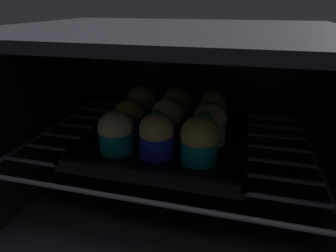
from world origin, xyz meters
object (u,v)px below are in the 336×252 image
(muffin_row0_col0, at_px, (116,132))
(muffin_row1_col0, at_px, (130,118))
(baking_tray, at_px, (168,139))
(muffin_row1_col1, at_px, (166,120))
(muffin_row0_col1, at_px, (158,135))
(muffin_row1_col2, at_px, (210,123))
(muffin_row0_col2, at_px, (200,139))
(muffin_row2_col2, at_px, (212,110))
(muffin_row2_col0, at_px, (142,104))
(muffin_row2_col1, at_px, (177,106))

(muffin_row0_col0, height_order, muffin_row1_col0, muffin_row0_col0)
(baking_tray, bearing_deg, muffin_row1_col1, -118.18)
(muffin_row0_col0, height_order, muffin_row1_col1, muffin_row1_col1)
(muffin_row0_col1, height_order, muffin_row1_col2, muffin_row0_col1)
(muffin_row1_col0, bearing_deg, muffin_row1_col2, 0.36)
(muffin_row0_col2, bearing_deg, muffin_row0_col1, 178.12)
(baking_tray, height_order, muffin_row1_col0, muffin_row1_col0)
(muffin_row0_col0, bearing_deg, muffin_row0_col1, 1.46)
(baking_tray, relative_size, muffin_row2_col2, 3.72)
(baking_tray, height_order, muffin_row2_col0, muffin_row2_col0)
(muffin_row1_col2, xyz_separation_m, muffin_row2_col1, (-0.08, 0.08, 0.00))
(muffin_row1_col1, relative_size, muffin_row2_col0, 1.00)
(muffin_row2_col0, bearing_deg, muffin_row0_col2, -45.01)
(muffin_row1_col1, height_order, muffin_row2_col0, same)
(muffin_row2_col1, bearing_deg, muffin_row1_col1, -91.62)
(muffin_row2_col2, bearing_deg, muffin_row1_col1, -135.36)
(muffin_row2_col1, bearing_deg, muffin_row0_col1, -88.94)
(muffin_row2_col2, bearing_deg, muffin_row0_col2, -90.94)
(muffin_row0_col1, bearing_deg, muffin_row1_col0, 138.12)
(muffin_row0_col1, distance_m, muffin_row0_col2, 0.07)
(muffin_row0_col0, bearing_deg, muffin_row2_col1, 63.95)
(muffin_row1_col1, bearing_deg, muffin_row2_col2, 44.64)
(muffin_row0_col0, height_order, muffin_row2_col0, muffin_row2_col0)
(muffin_row0_col2, xyz_separation_m, muffin_row1_col2, (0.01, 0.07, -0.00))
(muffin_row0_col2, height_order, muffin_row1_col2, muffin_row0_col2)
(baking_tray, xyz_separation_m, muffin_row2_col2, (0.08, 0.07, 0.04))
(muffin_row0_col0, xyz_separation_m, muffin_row2_col0, (-0.01, 0.15, 0.00))
(baking_tray, relative_size, muffin_row1_col2, 3.83)
(muffin_row0_col0, height_order, muffin_row1_col2, muffin_row1_col2)
(baking_tray, xyz_separation_m, muffin_row0_col2, (0.07, -0.08, 0.04))
(muffin_row2_col0, bearing_deg, muffin_row1_col1, -45.82)
(muffin_row1_col2, distance_m, muffin_row2_col0, 0.18)
(muffin_row0_col1, xyz_separation_m, muffin_row1_col0, (-0.08, 0.07, -0.00))
(muffin_row0_col0, relative_size, muffin_row2_col2, 0.91)
(muffin_row1_col1, bearing_deg, baking_tray, 61.82)
(muffin_row1_col2, bearing_deg, muffin_row0_col2, -95.16)
(muffin_row0_col0, bearing_deg, muffin_row1_col0, 92.40)
(muffin_row1_col1, bearing_deg, muffin_row1_col2, 0.95)
(baking_tray, relative_size, muffin_row0_col0, 4.10)
(muffin_row0_col1, distance_m, muffin_row1_col1, 0.07)
(muffin_row0_col1, bearing_deg, muffin_row2_col1, 91.06)
(muffin_row2_col0, xyz_separation_m, muffin_row2_col2, (0.15, -0.00, 0.00))
(muffin_row0_col0, height_order, muffin_row0_col1, muffin_row0_col1)
(muffin_row0_col1, relative_size, muffin_row1_col2, 1.02)
(muffin_row0_col1, height_order, muffin_row1_col1, muffin_row0_col1)
(baking_tray, distance_m, muffin_row0_col1, 0.09)
(muffin_row1_col0, distance_m, muffin_row2_col1, 0.11)
(muffin_row0_col0, xyz_separation_m, muffin_row2_col1, (0.07, 0.15, 0.00))
(muffin_row0_col2, bearing_deg, muffin_row1_col1, 135.85)
(muffin_row2_col1, bearing_deg, baking_tray, -90.07)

